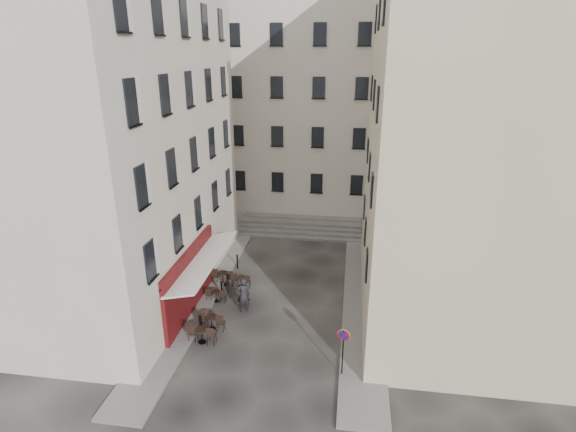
% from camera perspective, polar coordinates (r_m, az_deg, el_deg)
% --- Properties ---
extents(ground, '(90.00, 90.00, 0.00)m').
position_cam_1_polar(ground, '(23.08, -2.16, -13.92)').
color(ground, black).
rests_on(ground, ground).
extents(sidewalk_left, '(2.00, 22.00, 0.12)m').
position_cam_1_polar(sidewalk_left, '(27.38, -10.02, -8.18)').
color(sidewalk_left, slate).
rests_on(sidewalk_left, ground).
extents(sidewalk_right, '(2.00, 18.00, 0.12)m').
position_cam_1_polar(sidewalk_right, '(25.31, 9.35, -10.68)').
color(sidewalk_right, slate).
rests_on(sidewalk_right, ground).
extents(building_left, '(12.20, 16.20, 20.60)m').
position_cam_1_polar(building_left, '(26.05, -25.13, 12.58)').
color(building_left, beige).
rests_on(building_left, ground).
extents(building_right, '(12.20, 14.20, 18.60)m').
position_cam_1_polar(building_right, '(23.58, 25.60, 9.41)').
color(building_right, tan).
rests_on(building_right, ground).
extents(building_back, '(18.20, 10.20, 18.60)m').
position_cam_1_polar(building_back, '(38.20, 1.42, 14.79)').
color(building_back, beige).
rests_on(building_back, ground).
extents(cafe_storefront, '(1.74, 7.30, 3.50)m').
position_cam_1_polar(cafe_storefront, '(23.99, -12.06, -7.74)').
color(cafe_storefront, '#460E0A').
rests_on(cafe_storefront, ground).
extents(stone_steps, '(9.00, 3.15, 0.80)m').
position_cam_1_polar(stone_steps, '(33.94, 1.65, -1.45)').
color(stone_steps, '#5D5A58').
rests_on(stone_steps, ground).
extents(bollard_near, '(0.12, 0.12, 0.98)m').
position_cam_1_polar(bollard_near, '(22.73, -10.96, -13.32)').
color(bollard_near, black).
rests_on(bollard_near, ground).
extents(bollard_mid, '(0.12, 0.12, 0.98)m').
position_cam_1_polar(bollard_mid, '(25.56, -8.43, -9.09)').
color(bollard_mid, black).
rests_on(bollard_mid, ground).
extents(bollard_far, '(0.12, 0.12, 0.98)m').
position_cam_1_polar(bollard_far, '(28.54, -6.45, -5.70)').
color(bollard_far, black).
rests_on(bollard_far, ground).
extents(no_parking_sign, '(0.51, 0.17, 2.28)m').
position_cam_1_polar(no_parking_sign, '(19.34, 7.02, -15.81)').
color(no_parking_sign, black).
rests_on(no_parking_sign, ground).
extents(bistro_table_a, '(1.36, 0.64, 0.96)m').
position_cam_1_polar(bistro_table_a, '(22.12, -10.85, -14.49)').
color(bistro_table_a, black).
rests_on(bistro_table_a, ground).
extents(bistro_table_b, '(1.31, 0.61, 0.92)m').
position_cam_1_polar(bistro_table_b, '(22.95, -9.64, -13.03)').
color(bistro_table_b, black).
rests_on(bistro_table_b, ground).
extents(bistro_table_c, '(1.13, 0.53, 0.79)m').
position_cam_1_polar(bistro_table_c, '(25.21, -9.11, -9.89)').
color(bistro_table_c, black).
rests_on(bistro_table_c, ground).
extents(bistro_table_d, '(1.13, 0.53, 0.79)m').
position_cam_1_polar(bistro_table_d, '(26.50, -5.97, -8.13)').
color(bistro_table_d, black).
rests_on(bistro_table_d, ground).
extents(bistro_table_e, '(1.36, 0.64, 0.95)m').
position_cam_1_polar(bistro_table_e, '(26.85, -8.24, -7.64)').
color(bistro_table_e, black).
rests_on(bistro_table_e, ground).
extents(pedestrian, '(0.82, 0.67, 1.93)m').
position_cam_1_polar(pedestrian, '(23.92, -5.69, -9.94)').
color(pedestrian, black).
rests_on(pedestrian, ground).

